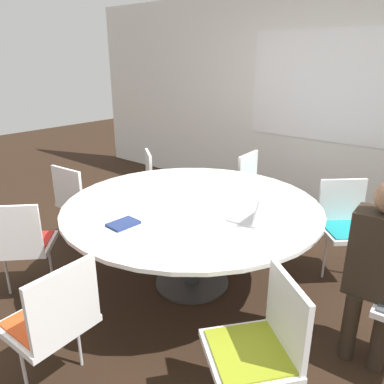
% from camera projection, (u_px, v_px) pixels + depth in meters
% --- Properties ---
extents(ground_plane, '(16.00, 16.00, 0.00)m').
position_uv_depth(ground_plane, '(192.00, 282.00, 3.32)').
color(ground_plane, black).
extents(wall_back, '(8.00, 0.07, 2.70)m').
position_uv_depth(wall_back, '(319.00, 103.00, 4.61)').
color(wall_back, silver).
rests_on(wall_back, ground_plane).
extents(conference_table, '(2.09, 2.09, 0.75)m').
position_uv_depth(conference_table, '(192.00, 213.00, 3.09)').
color(conference_table, '#333333').
rests_on(conference_table, ground_plane).
extents(chair_1, '(0.61, 0.61, 0.87)m').
position_uv_depth(chair_1, '(346.00, 221.00, 3.29)').
color(chair_1, white).
rests_on(chair_1, ground_plane).
extents(chair_2, '(0.45, 0.47, 0.87)m').
position_uv_depth(chair_2, '(257.00, 185.00, 4.22)').
color(chair_2, white).
rests_on(chair_2, ground_plane).
extents(chair_3, '(0.60, 0.60, 0.87)m').
position_uv_depth(chair_3, '(160.00, 180.00, 4.38)').
color(chair_3, white).
rests_on(chair_3, ground_plane).
extents(chair_4, '(0.47, 0.46, 0.87)m').
position_uv_depth(chair_4, '(79.00, 198.00, 3.83)').
color(chair_4, white).
rests_on(chair_4, ground_plane).
extents(chair_5, '(0.61, 0.61, 0.87)m').
position_uv_depth(chair_5, '(21.00, 241.00, 2.94)').
color(chair_5, white).
rests_on(chair_5, ground_plane).
extents(chair_6, '(0.44, 0.46, 0.87)m').
position_uv_depth(chair_6, '(53.00, 317.00, 2.08)').
color(chair_6, white).
rests_on(chair_6, ground_plane).
extents(chair_7, '(0.61, 0.60, 0.87)m').
position_uv_depth(chair_7, '(262.00, 342.00, 1.90)').
color(chair_7, white).
rests_on(chair_7, ground_plane).
extents(person_0, '(0.38, 0.28, 1.22)m').
position_uv_depth(person_0, '(380.00, 260.00, 2.28)').
color(person_0, '#2D2319').
rests_on(person_0, ground_plane).
extents(laptop, '(0.28, 0.30, 0.21)m').
position_uv_depth(laptop, '(255.00, 214.00, 2.73)').
color(laptop, silver).
rests_on(laptop, conference_table).
extents(spiral_notebook, '(0.16, 0.22, 0.02)m').
position_uv_depth(spiral_notebook, '(123.00, 224.00, 2.67)').
color(spiral_notebook, navy).
rests_on(spiral_notebook, conference_table).
extents(handbag, '(0.36, 0.16, 0.28)m').
position_uv_depth(handbag, '(217.00, 208.00, 4.58)').
color(handbag, '#661E56').
rests_on(handbag, ground_plane).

